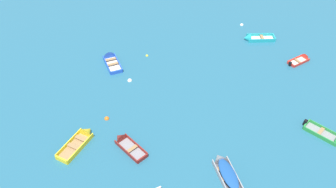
% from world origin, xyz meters
% --- Properties ---
extents(rowboat_blue_distant_center, '(2.70, 3.81, 1.23)m').
position_xyz_m(rowboat_blue_distant_center, '(-6.58, 30.00, 0.18)').
color(rowboat_blue_distant_center, beige).
rests_on(rowboat_blue_distant_center, ground_plane).
extents(rowboat_grey_cluster_inner, '(2.41, 4.07, 1.15)m').
position_xyz_m(rowboat_grey_cluster_inner, '(4.87, 15.97, 0.34)').
color(rowboat_grey_cluster_inner, '#4C4C51').
rests_on(rowboat_grey_cluster_inner, ground_plane).
extents(rowboat_yellow_midfield_right, '(2.69, 3.97, 1.17)m').
position_xyz_m(rowboat_yellow_midfield_right, '(-6.88, 18.62, 0.20)').
color(rowboat_yellow_midfield_right, '#99754C').
rests_on(rowboat_yellow_midfield_right, ground_plane).
extents(rowboat_red_foreground_center, '(2.79, 2.36, 0.92)m').
position_xyz_m(rowboat_red_foreground_center, '(14.29, 31.20, 0.14)').
color(rowboat_red_foreground_center, beige).
rests_on(rowboat_red_foreground_center, ground_plane).
extents(rowboat_green_far_right, '(3.30, 2.98, 1.09)m').
position_xyz_m(rowboat_green_far_right, '(14.05, 19.87, 0.18)').
color(rowboat_green_far_right, gray).
rests_on(rowboat_green_far_right, ground_plane).
extents(rowboat_turquoise_near_left, '(3.73, 1.61, 1.17)m').
position_xyz_m(rowboat_turquoise_near_left, '(9.39, 34.98, 0.20)').
color(rowboat_turquoise_near_left, beige).
rests_on(rowboat_turquoise_near_left, ground_plane).
extents(rowboat_maroon_center, '(3.19, 3.10, 1.04)m').
position_xyz_m(rowboat_maroon_center, '(-3.27, 18.38, 0.17)').
color(rowboat_maroon_center, gray).
rests_on(rowboat_maroon_center, ground_plane).
extents(mooring_buoy_between_boats_right, '(0.45, 0.45, 0.45)m').
position_xyz_m(mooring_buoy_between_boats_right, '(-3.99, 26.62, 0.00)').
color(mooring_buoy_between_boats_right, silver).
rests_on(mooring_buoy_between_boats_right, ground_plane).
extents(mooring_buoy_near_foreground, '(0.30, 0.30, 0.30)m').
position_xyz_m(mooring_buoy_near_foreground, '(-2.69, 31.03, 0.00)').
color(mooring_buoy_near_foreground, yellow).
rests_on(mooring_buoy_near_foreground, ground_plane).
extents(mooring_buoy_outer_edge, '(0.43, 0.43, 0.43)m').
position_xyz_m(mooring_buoy_outer_edge, '(-5.30, 21.16, 0.00)').
color(mooring_buoy_outer_edge, orange).
rests_on(mooring_buoy_outer_edge, ground_plane).
extents(mooring_buoy_central, '(0.41, 0.41, 0.41)m').
position_xyz_m(mooring_buoy_central, '(8.44, 38.26, 0.00)').
color(mooring_buoy_central, silver).
rests_on(mooring_buoy_central, ground_plane).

